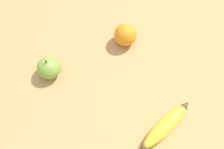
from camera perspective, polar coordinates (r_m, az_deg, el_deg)
The scene contains 4 objects.
ground_plane at distance 0.83m, azimuth 3.35°, elevation -0.82°, with size 3.00×3.00×0.00m, color tan.
banana at distance 0.77m, azimuth 11.71°, elevation -10.73°, with size 0.12×0.19×0.04m.
orange at distance 0.87m, azimuth 2.92°, elevation 8.62°, with size 0.08×0.08×0.08m.
apple at distance 0.83m, azimuth -13.59°, elevation 1.42°, with size 0.07×0.07×0.08m.
Camera 1 is at (-0.34, 0.16, 0.74)m, focal length 42.00 mm.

